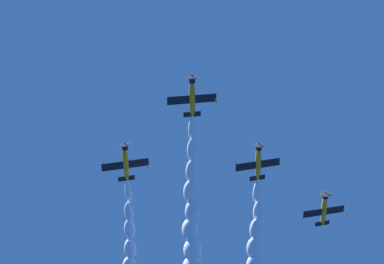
{
  "coord_description": "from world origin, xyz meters",
  "views": [
    {
      "loc": [
        -21.26,
        20.92,
        2.19
      ],
      "look_at": [
        10.05,
        -1.71,
        76.14
      ],
      "focal_mm": 44.21,
      "sensor_mm": 36.0,
      "label": 1
    }
  ],
  "objects_px": {
    "airplane_right_wingman": "(126,162)",
    "airplane_left_wingman": "(258,162)",
    "airplane_lead": "(192,96)",
    "airplane_slot_tail": "(324,209)"
  },
  "relations": [
    {
      "from": "airplane_lead",
      "to": "airplane_slot_tail",
      "type": "xyz_separation_m",
      "value": [
        4.22,
        -34.99,
        -0.22
      ]
    },
    {
      "from": "airplane_lead",
      "to": "airplane_right_wingman",
      "type": "bearing_deg",
      "value": 8.19
    },
    {
      "from": "airplane_lead",
      "to": "airplane_left_wingman",
      "type": "relative_size",
      "value": 1.01
    },
    {
      "from": "airplane_left_wingman",
      "to": "airplane_lead",
      "type": "bearing_deg",
      "value": 100.59
    },
    {
      "from": "airplane_right_wingman",
      "to": "airplane_lead",
      "type": "bearing_deg",
      "value": -171.81
    },
    {
      "from": "airplane_lead",
      "to": "airplane_slot_tail",
      "type": "distance_m",
      "value": 35.24
    },
    {
      "from": "airplane_lead",
      "to": "airplane_slot_tail",
      "type": "height_order",
      "value": "airplane_lead"
    },
    {
      "from": "airplane_lead",
      "to": "airplane_right_wingman",
      "type": "height_order",
      "value": "airplane_lead"
    },
    {
      "from": "airplane_lead",
      "to": "airplane_right_wingman",
      "type": "distance_m",
      "value": 17.58
    },
    {
      "from": "airplane_right_wingman",
      "to": "airplane_left_wingman",
      "type": "bearing_deg",
      "value": -125.36
    }
  ]
}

